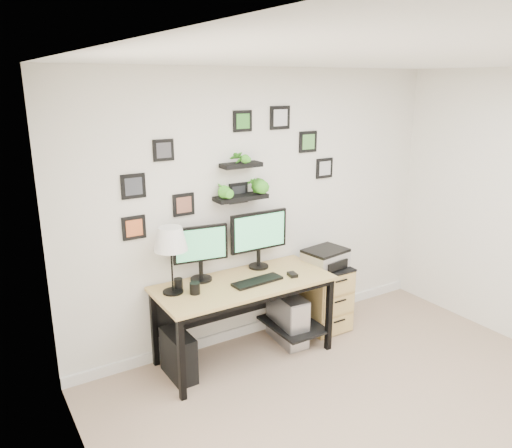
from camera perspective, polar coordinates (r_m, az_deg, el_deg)
room at (r=5.26m, az=0.86°, el=-11.42°), size 4.00×4.00×4.00m
desk at (r=4.57m, az=-1.22°, el=-7.80°), size 1.60×0.70×0.75m
monitor_left at (r=4.43m, az=-6.36°, el=-2.87°), size 0.50×0.22×0.51m
monitor_right at (r=4.70m, az=0.34°, el=-1.26°), size 0.60×0.19×0.55m
keyboard at (r=4.46m, az=0.15°, el=-6.56°), size 0.48×0.18×0.02m
mouse at (r=4.61m, az=4.18°, el=-5.78°), size 0.08×0.11×0.03m
table_lamp at (r=4.16m, az=-9.74°, el=-1.87°), size 0.28×0.28×0.58m
mug at (r=4.25m, az=-7.01°, el=-7.30°), size 0.09×0.09×0.10m
pen_cup at (r=4.36m, az=-8.87°, el=-6.78°), size 0.08×0.08×0.10m
pc_tower_black at (r=4.49m, az=-8.86°, el=-14.59°), size 0.19×0.41×0.41m
pc_tower_grey at (r=4.97m, az=3.63°, el=-10.69°), size 0.26×0.51×0.49m
file_cabinet at (r=5.24m, az=7.68°, el=-8.19°), size 0.43×0.53×0.67m
printer at (r=5.06m, az=7.95°, el=-3.89°), size 0.45×0.38×0.19m
wall_decor at (r=4.53m, az=-1.96°, el=5.71°), size 2.22×0.18×1.06m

